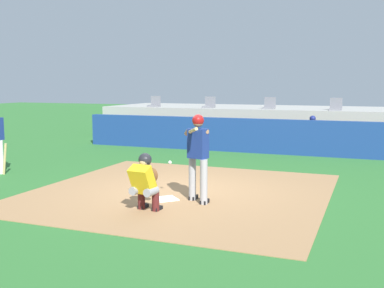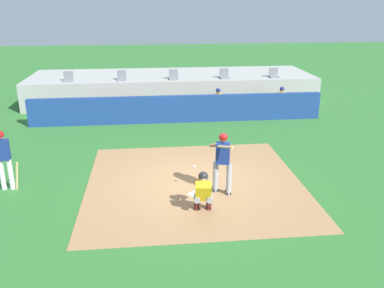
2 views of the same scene
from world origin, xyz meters
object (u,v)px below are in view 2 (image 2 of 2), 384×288
Objects in this scene: catcher_crouched at (203,190)px; stadium_seat_1 at (122,78)px; batter_at_plate at (222,159)px; stadium_seat_2 at (174,77)px; home_plate at (198,194)px; dugout_player_0 at (218,102)px; stadium_seat_3 at (224,76)px; on_deck_batter at (4,156)px; stadium_seat_0 at (68,79)px; stadium_seat_4 at (274,75)px; dugout_player_1 at (282,100)px.

stadium_seat_1 reaches higher than catcher_crouched.
batter_at_plate is 3.76× the size of stadium_seat_2.
dugout_player_0 reaches higher than home_plate.
stadium_seat_1 and stadium_seat_3 have the same top height.
batter_at_plate reaches higher than on_deck_batter.
stadium_seat_3 is at bearing 0.00° from stadium_seat_0.
home_plate is 1.23m from batter_at_plate.
on_deck_batter is (-5.45, 1.93, 0.41)m from catcher_crouched.
on_deck_batter is 14.08m from stadium_seat_4.
stadium_seat_1 reaches higher than home_plate.
dugout_player_1 is at bearing -11.23° from stadium_seat_0.
batter_at_plate is 3.76× the size of stadium_seat_4.
stadium_seat_3 is at bearing 75.67° from home_plate.
home_plate is 10.61m from stadium_seat_1.
stadium_seat_4 is (0.15, 2.03, 0.86)m from dugout_player_1.
stadium_seat_1 is at bearing 165.11° from dugout_player_1.
catcher_crouched is at bearing -89.94° from stadium_seat_2.
stadium_seat_1 reaches higher than dugout_player_0.
stadium_seat_4 is at bearing 0.00° from stadium_seat_2.
on_deck_batter is (-5.44, 0.97, 1.00)m from home_plate.
dugout_player_0 is 3.92m from stadium_seat_4.
home_plate is at bearing -176.14° from batter_at_plate.
home_plate is 10.29m from stadium_seat_2.
stadium_seat_4 is at bearing 65.02° from catcher_crouched.
on_deck_batter is at bearing -139.12° from stadium_seat_4.
home_plate is 0.92× the size of stadium_seat_0.
stadium_seat_2 reaches higher than catcher_crouched.
home_plate is 0.92× the size of stadium_seat_4.
catcher_crouched is (-0.68, -1.00, -0.43)m from batter_at_plate.
stadium_seat_1 is at bearing 107.99° from batter_at_plate.
stadium_seat_1 is at bearing 180.00° from stadium_seat_2.
catcher_crouched is at bearing -19.48° from on_deck_batter.
on_deck_batter is 9.22m from stadium_seat_0.
dugout_player_1 is 2.71× the size of stadium_seat_0.
stadium_seat_0 reaches higher than catcher_crouched.
stadium_seat_0 is at bearing 180.00° from stadium_seat_1.
catcher_crouched is 3.52× the size of stadium_seat_4.
batter_at_plate is 1.07× the size of catcher_crouched.
batter_at_plate is at bearing 3.86° from home_plate.
stadium_seat_1 and stadium_seat_2 have the same top height.
stadium_seat_1 is (2.60, 0.00, 0.00)m from stadium_seat_0.
dugout_player_1 is (5.05, 8.14, 0.65)m from home_plate.
stadium_seat_3 is (2.59, 11.13, 0.93)m from catcher_crouched.
home_plate is 0.92× the size of stadium_seat_1.
on_deck_batter is 3.72× the size of stadium_seat_3.
stadium_seat_1 is 1.00× the size of stadium_seat_3.
home_plate is 0.92× the size of stadium_seat_3.
dugout_player_1 is (4.36, 8.10, -0.36)m from batter_at_plate.
batter_at_plate is at bearing -98.94° from dugout_player_0.
stadium_seat_2 reaches higher than batter_at_plate.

